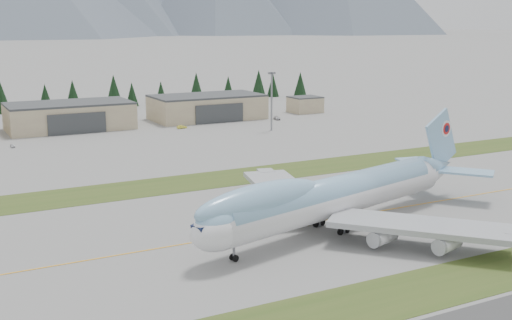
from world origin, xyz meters
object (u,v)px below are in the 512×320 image
boeing_747_freighter (335,196)px  hangar_center (70,116)px  service_vehicle_c (277,120)px  hangar_right (207,107)px  service_vehicle_a (13,147)px  service_vehicle_b (182,129)px

boeing_747_freighter → hangar_center: size_ratio=1.72×
hangar_center → service_vehicle_c: hangar_center is taller
boeing_747_freighter → hangar_right: 160.70m
hangar_right → service_vehicle_a: size_ratio=14.16×
hangar_center → hangar_right: (60.00, 0.00, 0.00)m
service_vehicle_b → hangar_right: bearing=-51.5°
hangar_right → service_vehicle_c: size_ratio=10.22×
boeing_747_freighter → service_vehicle_b: bearing=67.4°
hangar_right → service_vehicle_b: (-19.80, -19.64, -5.39)m
service_vehicle_a → boeing_747_freighter: bearing=-72.2°
hangar_right → service_vehicle_c: hangar_right is taller
hangar_right → service_vehicle_c: bearing=-32.7°
service_vehicle_a → service_vehicle_b: (66.14, 10.67, 0.00)m
boeing_747_freighter → service_vehicle_b: boeing_747_freighter is taller
boeing_747_freighter → hangar_center: (-20.46, 155.75, -1.78)m
boeing_747_freighter → hangar_right: boeing_747_freighter is taller
boeing_747_freighter → service_vehicle_c: 153.90m
boeing_747_freighter → hangar_right: (39.54, 155.75, -1.78)m
service_vehicle_a → service_vehicle_b: service_vehicle_b is taller
hangar_center → service_vehicle_a: 40.26m
hangar_center → hangar_right: bearing=0.0°
hangar_right → service_vehicle_b: 28.40m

